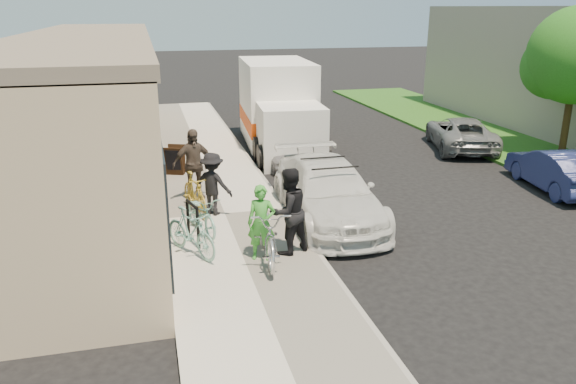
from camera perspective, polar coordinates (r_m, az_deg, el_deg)
ground at (r=11.65m, az=5.59°, el=-7.02°), size 120.00×120.00×0.00m
sidewalk at (r=13.87m, az=-6.42°, el=-2.45°), size 3.00×34.00×0.15m
curb at (r=14.15m, az=-0.20°, el=-1.96°), size 0.12×34.00×0.13m
storefront at (r=18.16m, az=-19.23°, el=8.29°), size 3.60×20.00×4.22m
bike_rack at (r=12.00m, az=-9.66°, el=-2.75°), size 0.22×0.64×0.92m
sandwich_board at (r=17.17m, az=-11.43°, el=3.20°), size 0.69×0.69×0.88m
sedan_white at (r=13.60m, az=4.02°, el=0.04°), size 2.19×5.00×1.47m
sedan_silver at (r=18.27m, az=-0.44°, el=4.15°), size 1.25×2.95×1.00m
moving_truck at (r=20.74m, az=-0.93°, el=8.32°), size 2.81×6.45×3.09m
far_car_blue at (r=17.59m, az=25.54°, el=2.07°), size 1.74×3.72×1.18m
far_car_gray at (r=21.49m, az=17.13°, el=5.73°), size 3.12×4.62×1.18m
median_tree at (r=21.49m, az=27.11°, el=11.90°), size 3.23×3.23×4.95m
tandem_bike at (r=11.14m, az=-2.07°, el=-4.10°), size 0.98×2.24×1.14m
woman_rider at (r=11.08m, az=-2.72°, el=-3.15°), size 0.64×0.52×1.53m
man_standing at (r=11.31m, az=0.04°, el=-1.96°), size 1.08×0.98×1.80m
cruiser_bike_a at (r=11.52m, az=-9.84°, el=-4.05°), size 1.20×1.62×0.97m
cruiser_bike_b at (r=12.65m, az=-8.80°, el=-2.18°), size 0.98×1.74×0.87m
cruiser_bike_c at (r=13.85m, az=-9.46°, el=-0.15°), size 0.82×1.69×0.98m
bystander_a at (r=13.60m, az=-7.66°, el=0.82°), size 1.14×1.04×1.54m
bystander_b at (r=14.72m, az=-9.61°, el=2.77°), size 1.18×0.70×1.88m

